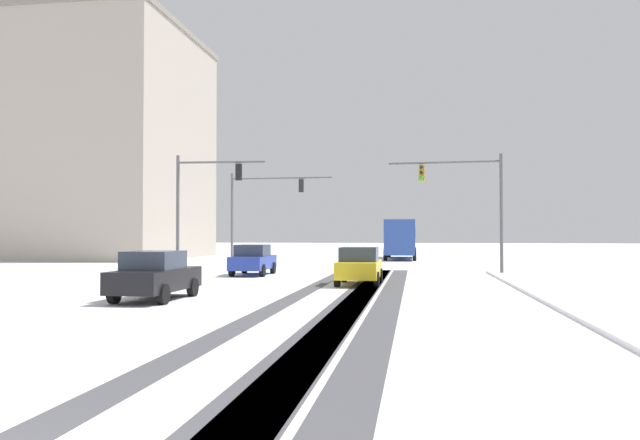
{
  "coord_description": "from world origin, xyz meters",
  "views": [
    {
      "loc": [
        4.13,
        -4.84,
        2.17
      ],
      "look_at": [
        0.0,
        21.6,
        2.8
      ],
      "focal_mm": 34.24,
      "sensor_mm": 36.0,
      "label": 1
    }
  ],
  "objects_px": {
    "traffic_signal_near_left": "(201,194)",
    "car_yellow_cab_second": "(359,266)",
    "car_black_third": "(155,275)",
    "office_building_far_left_block": "(64,146)",
    "bus_oncoming": "(401,236)",
    "car_blue_lead": "(253,260)",
    "traffic_signal_far_left": "(260,201)",
    "traffic_signal_near_right": "(469,193)"
  },
  "relations": [
    {
      "from": "traffic_signal_near_left",
      "to": "car_yellow_cab_second",
      "type": "distance_m",
      "value": 11.28
    },
    {
      "from": "car_yellow_cab_second",
      "to": "car_black_third",
      "type": "distance_m",
      "value": 9.4
    },
    {
      "from": "office_building_far_left_block",
      "to": "bus_oncoming",
      "type": "bearing_deg",
      "value": 3.21
    },
    {
      "from": "office_building_far_left_block",
      "to": "car_blue_lead",
      "type": "bearing_deg",
      "value": -41.24
    },
    {
      "from": "traffic_signal_far_left",
      "to": "car_blue_lead",
      "type": "bearing_deg",
      "value": -77.57
    },
    {
      "from": "traffic_signal_near_left",
      "to": "car_black_third",
      "type": "relative_size",
      "value": 1.58
    },
    {
      "from": "traffic_signal_far_left",
      "to": "traffic_signal_near_left",
      "type": "relative_size",
      "value": 1.12
    },
    {
      "from": "car_yellow_cab_second",
      "to": "car_blue_lead",
      "type": "bearing_deg",
      "value": 139.0
    },
    {
      "from": "car_blue_lead",
      "to": "car_yellow_cab_second",
      "type": "bearing_deg",
      "value": -41.0
    },
    {
      "from": "car_yellow_cab_second",
      "to": "car_black_third",
      "type": "bearing_deg",
      "value": -130.61
    },
    {
      "from": "traffic_signal_near_left",
      "to": "bus_oncoming",
      "type": "bearing_deg",
      "value": 65.63
    },
    {
      "from": "car_yellow_cab_second",
      "to": "car_black_third",
      "type": "height_order",
      "value": "same"
    },
    {
      "from": "traffic_signal_near_left",
      "to": "office_building_far_left_block",
      "type": "bearing_deg",
      "value": 135.25
    },
    {
      "from": "traffic_signal_far_left",
      "to": "traffic_signal_near_right",
      "type": "relative_size",
      "value": 1.12
    },
    {
      "from": "traffic_signal_near_left",
      "to": "traffic_signal_near_right",
      "type": "bearing_deg",
      "value": 7.81
    },
    {
      "from": "traffic_signal_far_left",
      "to": "bus_oncoming",
      "type": "xyz_separation_m",
      "value": [
        9.53,
        12.87,
        -2.51
      ]
    },
    {
      "from": "car_black_third",
      "to": "traffic_signal_far_left",
      "type": "bearing_deg",
      "value": 95.75
    },
    {
      "from": "car_blue_lead",
      "to": "bus_oncoming",
      "type": "bearing_deg",
      "value": 72.3
    },
    {
      "from": "bus_oncoming",
      "to": "office_building_far_left_block",
      "type": "bearing_deg",
      "value": -176.79
    },
    {
      "from": "traffic_signal_near_left",
      "to": "car_yellow_cab_second",
      "type": "xyz_separation_m",
      "value": [
        9.16,
        -5.56,
        -3.54
      ]
    },
    {
      "from": "car_blue_lead",
      "to": "car_black_third",
      "type": "bearing_deg",
      "value": -89.74
    },
    {
      "from": "traffic_signal_far_left",
      "to": "car_yellow_cab_second",
      "type": "relative_size",
      "value": 1.77
    },
    {
      "from": "car_blue_lead",
      "to": "bus_oncoming",
      "type": "height_order",
      "value": "bus_oncoming"
    },
    {
      "from": "traffic_signal_near_left",
      "to": "office_building_far_left_block",
      "type": "relative_size",
      "value": 0.27
    },
    {
      "from": "traffic_signal_near_right",
      "to": "car_blue_lead",
      "type": "bearing_deg",
      "value": -169.25
    },
    {
      "from": "car_black_third",
      "to": "bus_oncoming",
      "type": "bearing_deg",
      "value": 78.42
    },
    {
      "from": "traffic_signal_near_left",
      "to": "car_yellow_cab_second",
      "type": "bearing_deg",
      "value": -31.27
    },
    {
      "from": "car_blue_lead",
      "to": "traffic_signal_far_left",
      "type": "bearing_deg",
      "value": 102.43
    },
    {
      "from": "traffic_signal_near_left",
      "to": "office_building_far_left_block",
      "type": "distance_m",
      "value": 30.4
    },
    {
      "from": "car_black_third",
      "to": "office_building_far_left_block",
      "type": "xyz_separation_m",
      "value": [
        -24.18,
        33.66,
        9.7
      ]
    },
    {
      "from": "car_yellow_cab_second",
      "to": "bus_oncoming",
      "type": "xyz_separation_m",
      "value": [
        1.14,
        28.29,
        1.18
      ]
    },
    {
      "from": "car_black_third",
      "to": "office_building_far_left_block",
      "type": "height_order",
      "value": "office_building_far_left_block"
    },
    {
      "from": "bus_oncoming",
      "to": "office_building_far_left_block",
      "type": "height_order",
      "value": "office_building_far_left_block"
    },
    {
      "from": "traffic_signal_far_left",
      "to": "office_building_far_left_block",
      "type": "height_order",
      "value": "office_building_far_left_block"
    },
    {
      "from": "car_black_third",
      "to": "car_blue_lead",
      "type": "bearing_deg",
      "value": 90.26
    },
    {
      "from": "car_blue_lead",
      "to": "car_black_third",
      "type": "height_order",
      "value": "same"
    },
    {
      "from": "car_yellow_cab_second",
      "to": "traffic_signal_far_left",
      "type": "bearing_deg",
      "value": 118.55
    },
    {
      "from": "car_blue_lead",
      "to": "car_black_third",
      "type": "relative_size",
      "value": 1.01
    },
    {
      "from": "traffic_signal_far_left",
      "to": "car_blue_lead",
      "type": "xyz_separation_m",
      "value": [
        2.22,
        -10.05,
        -3.68
      ]
    },
    {
      "from": "traffic_signal_far_left",
      "to": "traffic_signal_near_right",
      "type": "bearing_deg",
      "value": -29.95
    },
    {
      "from": "traffic_signal_near_right",
      "to": "traffic_signal_near_left",
      "type": "bearing_deg",
      "value": -172.19
    },
    {
      "from": "traffic_signal_near_left",
      "to": "office_building_far_left_block",
      "type": "height_order",
      "value": "office_building_far_left_block"
    }
  ]
}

